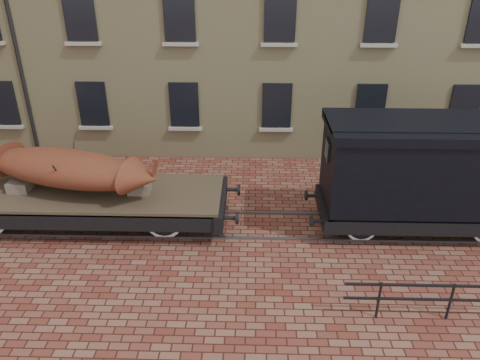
{
  "coord_description": "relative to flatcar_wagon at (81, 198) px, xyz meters",
  "views": [
    {
      "loc": [
        0.1,
        -12.03,
        7.74
      ],
      "look_at": [
        -0.26,
        0.5,
        1.3
      ],
      "focal_mm": 35.0,
      "sensor_mm": 36.0,
      "label": 1
    }
  ],
  "objects": [
    {
      "name": "flatcar_wagon",
      "position": [
        0.0,
        0.0,
        0.0
      ],
      "size": [
        9.46,
        2.57,
        1.43
      ],
      "color": "#423626",
      "rests_on": "ground"
    },
    {
      "name": "goods_van",
      "position": [
        10.03,
        0.0,
        1.24
      ],
      "size": [
        6.57,
        2.4,
        3.4
      ],
      "color": "black",
      "rests_on": "ground"
    },
    {
      "name": "iron_boat",
      "position": [
        -0.28,
        -0.0,
        0.98
      ],
      "size": [
        5.81,
        2.81,
        1.43
      ],
      "color": "maroon",
      "rests_on": "flatcar_wagon"
    },
    {
      "name": "ground",
      "position": [
        4.99,
        0.0,
        -0.89
      ],
      "size": [
        90.0,
        90.0,
        0.0
      ],
      "primitive_type": "plane",
      "color": "#5A261D"
    },
    {
      "name": "rail_track",
      "position": [
        4.99,
        0.0,
        -0.86
      ],
      "size": [
        30.0,
        1.52,
        0.06
      ],
      "color": "#59595E",
      "rests_on": "ground"
    }
  ]
}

